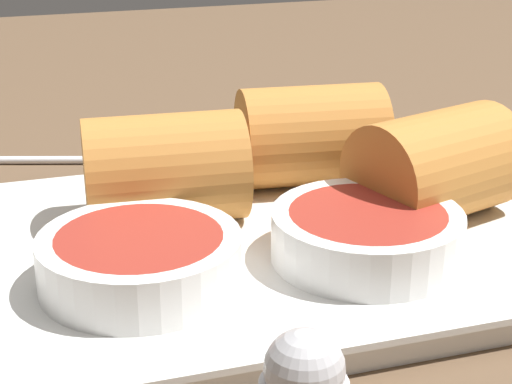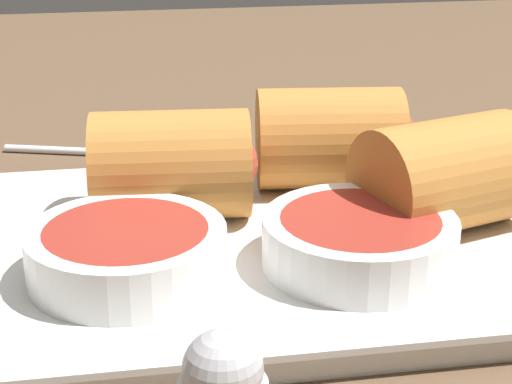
% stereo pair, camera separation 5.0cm
% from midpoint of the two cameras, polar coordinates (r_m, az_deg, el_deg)
% --- Properties ---
extents(table_surface, '(1.80, 1.40, 0.02)m').
position_cam_midpoint_polar(table_surface, '(0.42, -1.84, -5.75)').
color(table_surface, brown).
rests_on(table_surface, ground).
extents(serving_plate, '(0.35, 0.21, 0.01)m').
position_cam_midpoint_polar(serving_plate, '(0.41, 3.52, -3.85)').
color(serving_plate, silver).
rests_on(serving_plate, table_surface).
extents(roll_front_left, '(0.09, 0.06, 0.05)m').
position_cam_midpoint_polar(roll_front_left, '(0.41, -2.25, 1.71)').
color(roll_front_left, '#B77533').
rests_on(roll_front_left, serving_plate).
extents(roll_front_right, '(0.09, 0.06, 0.05)m').
position_cam_midpoint_polar(roll_front_right, '(0.46, 8.61, 3.51)').
color(roll_front_right, '#B77533').
rests_on(roll_front_right, serving_plate).
extents(roll_back_left, '(0.09, 0.07, 0.05)m').
position_cam_midpoint_polar(roll_back_left, '(0.42, 16.35, 1.09)').
color(roll_back_left, '#B77533').
rests_on(roll_back_left, serving_plate).
extents(dipping_bowl_near, '(0.08, 0.08, 0.02)m').
position_cam_midpoint_polar(dipping_bowl_near, '(0.38, 10.73, -3.24)').
color(dipping_bowl_near, white).
rests_on(dipping_bowl_near, serving_plate).
extents(dipping_bowl_far, '(0.08, 0.08, 0.02)m').
position_cam_midpoint_polar(dipping_bowl_far, '(0.36, -4.70, -4.06)').
color(dipping_bowl_far, white).
rests_on(dipping_bowl_far, serving_plate).
extents(spoon, '(0.19, 0.07, 0.01)m').
position_cam_midpoint_polar(spoon, '(0.54, 1.65, 2.48)').
color(spoon, silver).
rests_on(spoon, table_surface).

